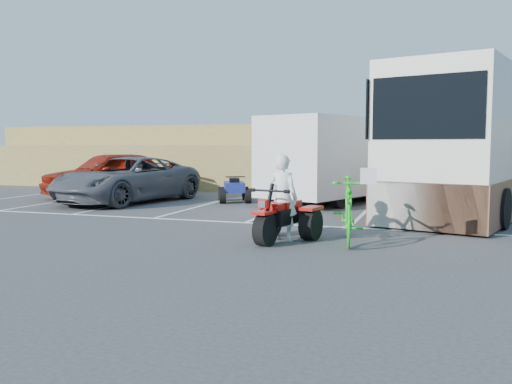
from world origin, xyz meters
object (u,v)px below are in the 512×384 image
(green_dirt_bike, at_px, (348,210))
(cargo_trailer, at_px, (337,157))
(quad_atv_blue, at_px, (234,202))
(quad_atv_green, at_px, (285,202))
(grey_pickup, at_px, (127,180))
(rv_motorhome, at_px, (481,154))
(red_trike_atv, at_px, (279,241))
(rider, at_px, (283,198))
(red_car, at_px, (110,174))

(green_dirt_bike, height_order, cargo_trailer, cargo_trailer)
(quad_atv_blue, relative_size, quad_atv_green, 1.13)
(grey_pickup, relative_size, rv_motorhome, 0.51)
(cargo_trailer, height_order, quad_atv_blue, cargo_trailer)
(red_trike_atv, distance_m, quad_atv_blue, 8.03)
(green_dirt_bike, relative_size, grey_pickup, 0.40)
(rider, relative_size, rv_motorhome, 0.16)
(red_car, distance_m, rv_motorhome, 13.56)
(rv_motorhome, bearing_deg, grey_pickup, -155.93)
(quad_atv_blue, bearing_deg, red_trike_atv, -87.16)
(red_car, height_order, quad_atv_blue, red_car)
(green_dirt_bike, xyz_separation_m, quad_atv_green, (-3.42, 7.49, -0.69))
(rv_motorhome, bearing_deg, green_dirt_bike, -96.77)
(grey_pickup, xyz_separation_m, rv_motorhome, (11.73, 1.55, 0.93))
(rider, distance_m, rv_motorhome, 8.53)
(quad_atv_blue, bearing_deg, red_car, 151.05)
(red_trike_atv, bearing_deg, red_car, 152.15)
(red_trike_atv, distance_m, cargo_trailer, 8.37)
(quad_atv_green, bearing_deg, quad_atv_blue, -168.42)
(rider, bearing_deg, quad_atv_green, -63.17)
(red_car, bearing_deg, rider, -11.35)
(red_car, relative_size, cargo_trailer, 0.77)
(red_trike_atv, height_order, grey_pickup, grey_pickup)
(green_dirt_bike, distance_m, quad_atv_green, 8.26)
(rider, height_order, quad_atv_green, rider)
(cargo_trailer, height_order, rv_motorhome, rv_motorhome)
(cargo_trailer, xyz_separation_m, quad_atv_green, (-1.81, -0.40, -1.60))
(red_trike_atv, height_order, rider, rider)
(rider, xyz_separation_m, red_car, (-9.12, 7.39, -0.02))
(red_car, height_order, quad_atv_green, red_car)
(quad_atv_green, bearing_deg, grey_pickup, -170.12)
(grey_pickup, relative_size, red_car, 1.10)
(rv_motorhome, height_order, quad_atv_blue, rv_motorhome)
(red_car, height_order, cargo_trailer, cargo_trailer)
(red_trike_atv, bearing_deg, cargo_trailer, 103.31)
(green_dirt_bike, relative_size, cargo_trailer, 0.34)
(rider, bearing_deg, rv_motorhome, -109.51)
(red_trike_atv, xyz_separation_m, quad_atv_blue, (-3.70, 7.13, 0.00))
(red_trike_atv, distance_m, grey_pickup, 9.37)
(rider, bearing_deg, red_car, -27.20)
(rider, distance_m, quad_atv_green, 7.99)
(rider, relative_size, green_dirt_bike, 0.79)
(quad_atv_blue, xyz_separation_m, quad_atv_green, (1.68, 0.68, 0.00))
(rv_motorhome, bearing_deg, rider, -104.79)
(quad_atv_green, bearing_deg, cargo_trailer, 1.80)
(rider, distance_m, green_dirt_bike, 1.39)
(grey_pickup, distance_m, rv_motorhome, 11.87)
(rider, relative_size, grey_pickup, 0.32)
(green_dirt_bike, xyz_separation_m, red_car, (-10.48, 7.22, 0.20))
(red_trike_atv, relative_size, cargo_trailer, 0.26)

